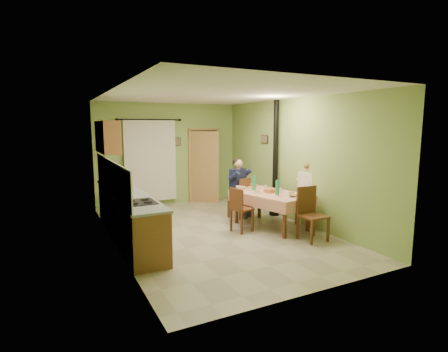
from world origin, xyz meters
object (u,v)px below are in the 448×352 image
dining_table (271,210)px  chair_far (239,206)px  chair_left (241,218)px  man_right (309,186)px  stove_flue (275,174)px  man_far (239,181)px  chair_right (308,211)px  chair_near (312,225)px

dining_table → chair_far: chair_far is taller
dining_table → chair_left: 0.74m
chair_far → man_right: (1.08, -1.22, 0.59)m
chair_far → stove_flue: bearing=-36.1°
chair_far → man_far: size_ratio=0.70×
man_far → stove_flue: bearing=-36.8°
stove_flue → chair_far: bearing=167.2°
chair_right → man_far: size_ratio=0.70×
chair_right → chair_left: (-1.62, 0.20, -0.00)m
chair_far → man_far: (-0.01, 0.01, 0.59)m
chair_far → dining_table: bearing=-101.4°
stove_flue → chair_left: bearing=-149.9°
chair_far → man_far: man_far is taller
man_far → man_right: bearing=-71.9°
dining_table → man_far: man_far is taller
man_far → man_right: 1.64m
man_far → stove_flue: (0.89, -0.21, 0.15)m
man_far → stove_flue: 0.93m
chair_left → stove_flue: stove_flue is taller
man_far → man_right: same height
chair_right → chair_left: bearing=69.4°
chair_left → stove_flue: bearing=104.8°
chair_right → man_far: bearing=28.3°
chair_near → chair_right: bearing=-127.0°
man_right → man_far: bearing=27.9°
chair_near → man_far: size_ratio=0.74×
chair_right → man_far: man_far is taller
chair_far → chair_near: chair_near is taller
chair_near → chair_left: size_ratio=1.10×
stove_flue → chair_near: bearing=-103.6°
dining_table → stove_flue: stove_flue is taller
chair_far → stove_flue: stove_flue is taller
man_right → stove_flue: bearing=-2.6°
stove_flue → man_far: bearing=166.6°
dining_table → man_right: (0.87, -0.20, 0.50)m
dining_table → chair_near: 1.12m
chair_right → man_right: 0.59m
dining_table → chair_left: (-0.74, 0.00, -0.09)m
chair_right → stove_flue: 1.27m
chair_left → man_far: (0.51, 1.03, 0.59)m
chair_near → chair_right: chair_near is taller
chair_far → stove_flue: size_ratio=0.35×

